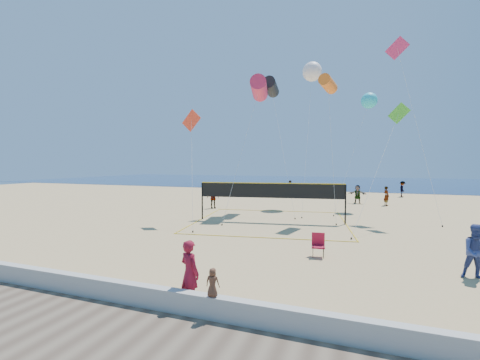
% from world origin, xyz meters
% --- Properties ---
extents(ground, '(120.00, 120.00, 0.00)m').
position_xyz_m(ground, '(0.00, 0.00, 0.00)').
color(ground, tan).
rests_on(ground, ground).
extents(ocean, '(140.00, 50.00, 0.03)m').
position_xyz_m(ocean, '(0.00, 62.00, 0.01)').
color(ocean, '#10224F').
rests_on(ocean, ground).
extents(seawall, '(32.00, 0.30, 0.60)m').
position_xyz_m(seawall, '(0.00, -3.00, 0.30)').
color(seawall, '#B2B1AD').
rests_on(seawall, ground).
extents(woman, '(0.80, 0.67, 1.88)m').
position_xyz_m(woman, '(-1.31, -2.52, 0.94)').
color(woman, maroon).
rests_on(woman, ground).
extents(toddler, '(0.39, 0.28, 0.74)m').
position_xyz_m(toddler, '(-0.35, -3.04, 0.97)').
color(toddler, brown).
rests_on(toddler, seawall).
extents(bystander_a, '(0.96, 0.76, 1.92)m').
position_xyz_m(bystander_a, '(7.05, 2.75, 0.96)').
color(bystander_a, navy).
rests_on(bystander_a, ground).
extents(far_person_0, '(1.13, 1.03, 1.85)m').
position_xyz_m(far_person_0, '(-9.00, 15.55, 0.93)').
color(far_person_0, gray).
rests_on(far_person_0, ground).
extents(far_person_1, '(1.78, 0.75, 1.86)m').
position_xyz_m(far_person_1, '(3.16, 23.75, 0.93)').
color(far_person_1, gray).
rests_on(far_person_1, ground).
extents(far_person_2, '(0.71, 0.80, 1.84)m').
position_xyz_m(far_person_2, '(5.74, 22.97, 0.92)').
color(far_person_2, gray).
rests_on(far_person_2, ground).
extents(far_person_3, '(1.00, 0.83, 1.87)m').
position_xyz_m(far_person_3, '(-4.77, 29.50, 0.94)').
color(far_person_3, gray).
rests_on(far_person_3, ground).
extents(far_person_4, '(0.75, 1.25, 1.89)m').
position_xyz_m(far_person_4, '(8.23, 32.31, 0.95)').
color(far_person_4, gray).
rests_on(far_person_4, ground).
extents(camp_chair, '(0.61, 0.73, 1.13)m').
position_xyz_m(camp_chair, '(1.56, 3.60, 0.57)').
color(camp_chair, maroon).
rests_on(camp_chair, ground).
extents(volleyball_net, '(11.48, 11.35, 2.70)m').
position_xyz_m(volleyball_net, '(-2.48, 10.99, 1.87)').
color(volleyball_net, black).
rests_on(volleyball_net, ground).
extents(kite_0, '(1.89, 7.64, 10.87)m').
position_xyz_m(kite_0, '(-4.42, 14.59, 10.04)').
color(kite_0, '#CC264B').
rests_on(kite_0, ground).
extents(kite_1, '(3.60, 5.52, 11.26)m').
position_xyz_m(kite_1, '(-3.98, 16.68, 10.57)').
color(kite_1, black).
rests_on(kite_1, ground).
extents(kite_2, '(1.40, 2.43, 10.00)m').
position_xyz_m(kite_2, '(1.10, 12.57, 9.45)').
color(kite_2, orange).
rests_on(kite_2, ground).
extents(kite_3, '(2.53, 3.25, 7.70)m').
position_xyz_m(kite_3, '(-7.49, 8.93, 6.55)').
color(kite_3, '#F43F24').
rests_on(kite_3, ground).
extents(kite_4, '(3.46, 6.10, 8.03)m').
position_xyz_m(kite_4, '(5.40, 12.79, 6.80)').
color(kite_4, green).
rests_on(kite_4, ground).
extents(kite_5, '(3.37, 4.11, 13.57)m').
position_xyz_m(kite_5, '(5.91, 16.60, 11.94)').
color(kite_5, '#E62E65').
rests_on(kite_5, ground).
extents(kite_6, '(2.30, 9.43, 13.74)m').
position_xyz_m(kite_6, '(-1.15, 21.33, 12.82)').
color(kite_6, white).
rests_on(kite_6, ground).
extents(kite_7, '(3.25, 6.45, 10.29)m').
position_xyz_m(kite_7, '(3.97, 20.52, 9.58)').
color(kite_7, '#26C6E0').
rests_on(kite_7, ground).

